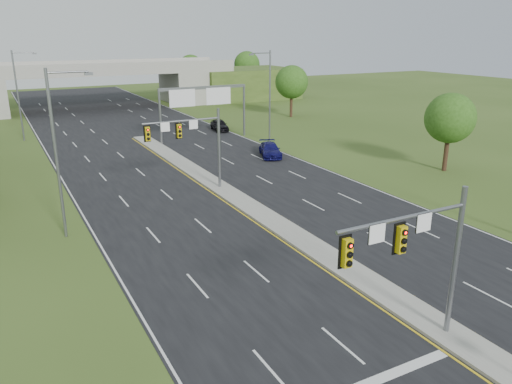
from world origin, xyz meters
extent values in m
plane|color=#394F1C|center=(0.00, 0.00, 0.00)|extent=(240.00, 240.00, 0.00)
cube|color=black|center=(0.00, 35.00, 0.01)|extent=(24.00, 160.00, 0.02)
cube|color=gray|center=(0.00, 23.00, 0.10)|extent=(2.00, 54.00, 0.16)
cube|color=gold|center=(-1.15, 23.00, 0.03)|extent=(0.12, 54.00, 0.01)
cube|color=gold|center=(1.15, 23.00, 0.03)|extent=(0.12, 54.00, 0.01)
cube|color=silver|center=(-11.80, 35.00, 0.03)|extent=(0.12, 160.00, 0.01)
cube|color=silver|center=(11.80, 35.00, 0.03)|extent=(0.12, 160.00, 0.01)
cylinder|color=slate|center=(0.00, 0.00, 3.50)|extent=(0.24, 0.24, 7.00)
cylinder|color=slate|center=(-3.25, 0.00, 6.20)|extent=(6.50, 0.16, 0.16)
cube|color=#C0A50C|center=(-3.58, -0.25, 5.45)|extent=(0.35, 0.25, 1.10)
cube|color=#C0A50C|center=(-6.17, -0.25, 5.45)|extent=(0.35, 0.25, 1.10)
cube|color=black|center=(-3.58, -0.11, 5.45)|extent=(0.55, 0.04, 1.30)
cube|color=black|center=(-6.17, -0.11, 5.45)|extent=(0.55, 0.04, 1.30)
sphere|color=#FF0C05|center=(-3.58, -0.38, 5.80)|extent=(0.20, 0.20, 0.20)
sphere|color=#FF0C05|center=(-6.17, -0.38, 5.80)|extent=(0.20, 0.20, 0.20)
cube|color=white|center=(-4.68, -0.10, 5.85)|extent=(0.75, 0.04, 0.75)
cube|color=white|center=(-2.27, -0.10, 5.85)|extent=(0.75, 0.04, 0.75)
cylinder|color=slate|center=(0.00, 25.00, 3.50)|extent=(0.24, 0.24, 7.00)
cylinder|color=slate|center=(-3.25, 25.00, 6.20)|extent=(6.50, 0.16, 0.16)
cube|color=#C0A50C|center=(-3.58, 24.75, 5.45)|extent=(0.35, 0.25, 1.10)
cube|color=#C0A50C|center=(-6.17, 24.75, 5.45)|extent=(0.35, 0.25, 1.10)
cube|color=black|center=(-3.58, 24.89, 5.45)|extent=(0.55, 0.04, 1.30)
cube|color=black|center=(-6.17, 24.89, 5.45)|extent=(0.55, 0.04, 1.30)
sphere|color=#FF0C05|center=(-3.58, 24.62, 5.80)|extent=(0.20, 0.20, 0.20)
sphere|color=#FF0C05|center=(-6.17, 24.62, 5.80)|extent=(0.20, 0.20, 0.20)
cube|color=white|center=(-4.68, 24.90, 5.85)|extent=(0.75, 0.04, 0.75)
cube|color=white|center=(-2.27, 24.90, 5.85)|extent=(0.75, 0.04, 0.75)
cylinder|color=slate|center=(1.20, 45.00, 3.30)|extent=(0.28, 0.28, 6.60)
cylinder|color=slate|center=(12.50, 45.00, 3.30)|extent=(0.28, 0.28, 6.60)
cube|color=slate|center=(6.85, 45.00, 6.50)|extent=(11.50, 0.35, 0.35)
cube|color=#0D5B1E|center=(4.00, 44.80, 5.40)|extent=(3.20, 0.08, 2.00)
cube|color=#0D5B1E|center=(8.80, 44.80, 5.40)|extent=(3.20, 0.08, 2.00)
cube|color=silver|center=(4.00, 44.75, 5.40)|extent=(3.30, 0.03, 2.10)
cube|color=silver|center=(8.80, 44.75, 5.40)|extent=(3.30, 0.03, 2.10)
cube|color=gray|center=(17.00, 80.00, 3.00)|extent=(6.00, 12.00, 6.00)
cube|color=#394F1C|center=(30.00, 80.00, 3.00)|extent=(20.00, 14.00, 6.00)
cube|color=gray|center=(0.00, 80.00, 6.60)|extent=(50.00, 12.00, 1.20)
cube|color=gray|center=(0.00, 74.20, 7.65)|extent=(50.00, 0.40, 0.90)
cube|color=gray|center=(0.00, 85.80, 7.65)|extent=(50.00, 0.40, 0.90)
cylinder|color=slate|center=(-13.50, 20.00, 5.50)|extent=(0.20, 0.20, 11.00)
cylinder|color=slate|center=(-12.25, 20.00, 10.70)|extent=(2.50, 0.12, 0.12)
cube|color=slate|center=(-11.00, 20.00, 10.55)|extent=(0.50, 0.25, 0.18)
cylinder|color=slate|center=(-13.50, 55.00, 5.50)|extent=(0.20, 0.20, 11.00)
cylinder|color=slate|center=(-12.25, 55.00, 10.70)|extent=(2.50, 0.12, 0.12)
cube|color=slate|center=(-11.00, 55.00, 10.55)|extent=(0.50, 0.25, 0.18)
cylinder|color=slate|center=(13.50, 40.00, 5.50)|extent=(0.20, 0.20, 11.00)
cylinder|color=slate|center=(12.25, 40.00, 10.70)|extent=(2.50, 0.12, 0.12)
cube|color=slate|center=(11.00, 40.00, 10.55)|extent=(0.50, 0.25, 0.18)
cylinder|color=#382316|center=(22.00, 20.00, 2.00)|extent=(0.44, 0.44, 4.00)
sphere|color=#244813|center=(22.00, 20.00, 5.20)|extent=(4.80, 4.80, 4.80)
cylinder|color=#382316|center=(26.00, 55.00, 2.12)|extent=(0.44, 0.44, 4.25)
sphere|color=#244813|center=(26.00, 55.00, 5.53)|extent=(5.20, 5.20, 5.20)
cylinder|color=#382316|center=(24.00, 94.00, 2.12)|extent=(0.44, 0.44, 4.25)
sphere|color=#244813|center=(24.00, 94.00, 5.53)|extent=(5.60, 5.60, 5.60)
cylinder|color=#382316|center=(38.00, 94.00, 2.25)|extent=(0.44, 0.44, 4.50)
sphere|color=#244813|center=(38.00, 94.00, 5.85)|extent=(6.00, 6.00, 6.00)
imported|color=#0D0C4B|center=(9.70, 33.16, 0.75)|extent=(3.69, 5.41, 1.46)
imported|color=black|center=(11.00, 49.65, 0.79)|extent=(2.52, 4.73, 1.53)
camera|label=1|loc=(-16.82, -13.20, 13.05)|focal=35.00mm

